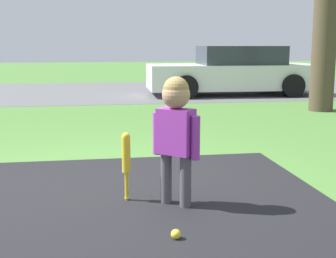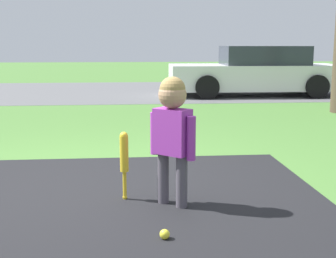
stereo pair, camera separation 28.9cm
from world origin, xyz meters
name	(u,v)px [view 1 (the left image)]	position (x,y,z in m)	size (l,w,h in m)	color
ground_plane	(90,185)	(0.00, 0.00, 0.00)	(60.00, 60.00, 0.00)	#477533
street_strip	(91,91)	(0.00, 8.88, 0.00)	(40.00, 6.00, 0.01)	#59595B
child	(176,123)	(0.71, -0.67, 0.69)	(0.34, 0.31, 1.06)	#4C4751
baseball_bat	(126,157)	(0.31, -0.49, 0.38)	(0.07, 0.07, 0.59)	yellow
sports_ball	(176,234)	(0.59, -1.35, 0.04)	(0.07, 0.07, 0.07)	yellow
parked_car	(234,72)	(3.69, 7.48, 0.59)	(4.38, 1.89, 1.26)	silver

